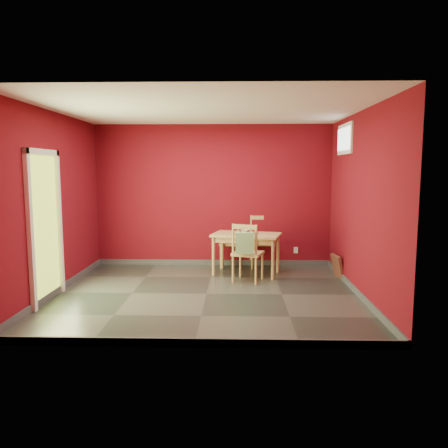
{
  "coord_description": "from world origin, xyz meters",
  "views": [
    {
      "loc": [
        0.44,
        -6.36,
        1.86
      ],
      "look_at": [
        0.25,
        0.45,
        1.0
      ],
      "focal_mm": 35.0,
      "sensor_mm": 36.0,
      "label": 1
    }
  ],
  "objects_px": {
    "chair_near": "(247,252)",
    "cat": "(246,229)",
    "chair_far_right": "(262,241)",
    "picture_frame": "(337,266)",
    "tote_bag": "(245,243)",
    "chair_far_left": "(232,241)",
    "dining_table": "(246,239)"
  },
  "relations": [
    {
      "from": "chair_near",
      "to": "chair_far_right",
      "type": "bearing_deg",
      "value": 74.95
    },
    {
      "from": "chair_far_left",
      "to": "chair_near",
      "type": "relative_size",
      "value": 0.96
    },
    {
      "from": "cat",
      "to": "picture_frame",
      "type": "bearing_deg",
      "value": 11.13
    },
    {
      "from": "picture_frame",
      "to": "cat",
      "type": "bearing_deg",
      "value": 173.94
    },
    {
      "from": "picture_frame",
      "to": "chair_far_left",
      "type": "bearing_deg",
      "value": 154.43
    },
    {
      "from": "chair_far_left",
      "to": "chair_near",
      "type": "bearing_deg",
      "value": -77.62
    },
    {
      "from": "chair_near",
      "to": "tote_bag",
      "type": "bearing_deg",
      "value": -102.1
    },
    {
      "from": "chair_far_left",
      "to": "cat",
      "type": "bearing_deg",
      "value": -70.19
    },
    {
      "from": "chair_far_left",
      "to": "tote_bag",
      "type": "relative_size",
      "value": 2.27
    },
    {
      "from": "tote_bag",
      "to": "cat",
      "type": "xyz_separation_m",
      "value": [
        0.04,
        0.71,
        0.13
      ]
    },
    {
      "from": "chair_near",
      "to": "cat",
      "type": "height_order",
      "value": "chair_near"
    },
    {
      "from": "picture_frame",
      "to": "tote_bag",
      "type": "bearing_deg",
      "value": -161.37
    },
    {
      "from": "chair_near",
      "to": "cat",
      "type": "relative_size",
      "value": 2.65
    },
    {
      "from": "chair_far_left",
      "to": "cat",
      "type": "xyz_separation_m",
      "value": [
        0.25,
        -0.71,
        0.34
      ]
    },
    {
      "from": "chair_near",
      "to": "tote_bag",
      "type": "relative_size",
      "value": 2.37
    },
    {
      "from": "chair_near",
      "to": "dining_table",
      "type": "bearing_deg",
      "value": 90.29
    },
    {
      "from": "chair_far_left",
      "to": "chair_far_right",
      "type": "height_order",
      "value": "chair_far_right"
    },
    {
      "from": "cat",
      "to": "picture_frame",
      "type": "relative_size",
      "value": 0.91
    },
    {
      "from": "picture_frame",
      "to": "dining_table",
      "type": "bearing_deg",
      "value": 172.62
    },
    {
      "from": "cat",
      "to": "picture_frame",
      "type": "xyz_separation_m",
      "value": [
        1.57,
        -0.17,
        -0.62
      ]
    },
    {
      "from": "chair_near",
      "to": "cat",
      "type": "xyz_separation_m",
      "value": [
        -0.01,
        0.49,
        0.32
      ]
    },
    {
      "from": "cat",
      "to": "chair_far_left",
      "type": "bearing_deg",
      "value": 127.0
    },
    {
      "from": "chair_far_left",
      "to": "chair_far_right",
      "type": "bearing_deg",
      "value": -6.76
    },
    {
      "from": "chair_far_right",
      "to": "cat",
      "type": "distance_m",
      "value": 0.78
    },
    {
      "from": "chair_far_left",
      "to": "picture_frame",
      "type": "distance_m",
      "value": 2.04
    },
    {
      "from": "chair_far_right",
      "to": "chair_near",
      "type": "relative_size",
      "value": 1.0
    },
    {
      "from": "dining_table",
      "to": "chair_near",
      "type": "xyz_separation_m",
      "value": [
        0.0,
        -0.52,
        -0.14
      ]
    },
    {
      "from": "cat",
      "to": "tote_bag",
      "type": "bearing_deg",
      "value": -76.0
    },
    {
      "from": "chair_far_right",
      "to": "tote_bag",
      "type": "xyz_separation_m",
      "value": [
        -0.35,
        -1.35,
        0.19
      ]
    },
    {
      "from": "chair_near",
      "to": "picture_frame",
      "type": "relative_size",
      "value": 2.4
    },
    {
      "from": "chair_far_right",
      "to": "picture_frame",
      "type": "relative_size",
      "value": 2.4
    },
    {
      "from": "dining_table",
      "to": "cat",
      "type": "bearing_deg",
      "value": -98.25
    }
  ]
}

